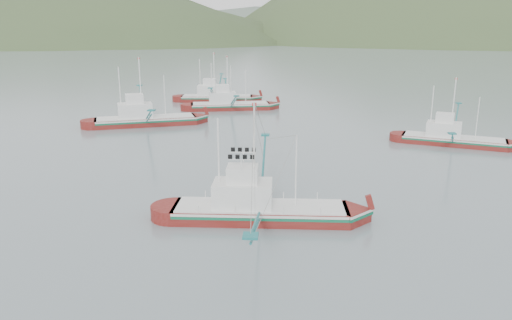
# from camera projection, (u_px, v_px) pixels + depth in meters

# --- Properties ---
(ground) EXTENTS (1200.00, 1200.00, 0.00)m
(ground) POSITION_uv_depth(u_px,v_px,m) (250.00, 221.00, 38.20)
(ground) COLOR slate
(ground) RESTS_ON ground
(main_boat) EXTENTS (13.47, 24.28, 9.82)m
(main_boat) POSITION_uv_depth(u_px,v_px,m) (257.00, 202.00, 38.08)
(main_boat) COLOR maroon
(main_boat) RESTS_ON ground
(bg_boat_far) EXTENTS (14.18, 24.59, 10.07)m
(bg_boat_far) POSITION_uv_depth(u_px,v_px,m) (229.00, 100.00, 87.47)
(bg_boat_far) COLOR maroon
(bg_boat_far) RESTS_ON ground
(bg_boat_right) EXTENTS (12.65, 21.53, 8.99)m
(bg_boat_right) POSITION_uv_depth(u_px,v_px,m) (453.00, 131.00, 61.76)
(bg_boat_right) COLOR maroon
(bg_boat_right) RESTS_ON ground
(bg_boat_left) EXTENTS (15.12, 25.66, 10.76)m
(bg_boat_left) POSITION_uv_depth(u_px,v_px,m) (144.00, 111.00, 73.73)
(bg_boat_left) COLOR maroon
(bg_boat_left) RESTS_ON ground
(bg_boat_extra) EXTENTS (13.94, 24.86, 10.07)m
(bg_boat_extra) POSITION_uv_depth(u_px,v_px,m) (216.00, 94.00, 96.89)
(bg_boat_extra) COLOR maroon
(bg_boat_extra) RESTS_ON ground
(headland_left) EXTENTS (448.00, 308.00, 210.00)m
(headland_left) POSITION_uv_depth(u_px,v_px,m) (64.00, 43.00, 397.40)
(headland_left) COLOR #374A26
(headland_left) RESTS_ON ground
(ridge_distant) EXTENTS (960.00, 400.00, 240.00)m
(ridge_distant) POSITION_uv_depth(u_px,v_px,m) (318.00, 37.00, 574.76)
(ridge_distant) COLOR slate
(ridge_distant) RESTS_ON ground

